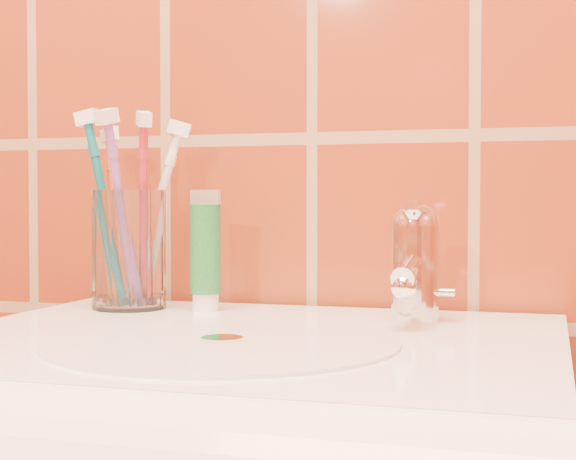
% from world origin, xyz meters
% --- Properties ---
extents(glass_tumbler, '(0.10, 0.10, 0.13)m').
position_xyz_m(glass_tumbler, '(-0.19, 1.11, 0.92)').
color(glass_tumbler, white).
rests_on(glass_tumbler, pedestal_sink).
extents(toothpaste_tube, '(0.04, 0.03, 0.13)m').
position_xyz_m(toothpaste_tube, '(-0.10, 1.11, 0.91)').
color(toothpaste_tube, white).
rests_on(toothpaste_tube, pedestal_sink).
extents(faucet, '(0.05, 0.11, 0.12)m').
position_xyz_m(faucet, '(0.14, 1.09, 0.91)').
color(faucet, white).
rests_on(faucet, pedestal_sink).
extents(toothbrush_0, '(0.07, 0.12, 0.23)m').
position_xyz_m(toothbrush_0, '(-0.18, 1.08, 0.96)').
color(toothbrush_0, '#8E4BA2').
rests_on(toothbrush_0, glass_tumbler).
extents(toothbrush_1, '(0.09, 0.10, 0.23)m').
position_xyz_m(toothbrush_1, '(-0.17, 1.10, 0.96)').
color(toothbrush_1, '#AE2530').
rests_on(toothbrush_1, glass_tumbler).
extents(toothbrush_2, '(0.08, 0.07, 0.23)m').
position_xyz_m(toothbrush_2, '(-0.21, 1.09, 0.96)').
color(toothbrush_2, '#0E6975').
rests_on(toothbrush_2, glass_tumbler).
extents(toothbrush_3, '(0.12, 0.10, 0.22)m').
position_xyz_m(toothbrush_3, '(-0.16, 1.13, 0.95)').
color(toothbrush_3, white).
rests_on(toothbrush_3, glass_tumbler).
extents(toothbrush_4, '(0.09, 0.09, 0.21)m').
position_xyz_m(toothbrush_4, '(-0.20, 1.11, 0.95)').
color(toothbrush_4, '#C75F23').
rests_on(toothbrush_4, glass_tumbler).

